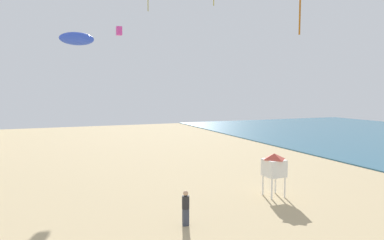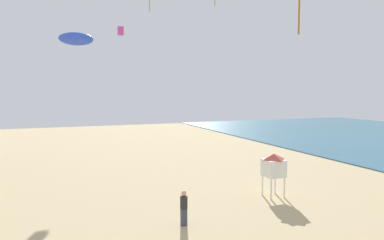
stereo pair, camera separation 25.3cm
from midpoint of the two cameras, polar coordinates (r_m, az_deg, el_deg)
name	(u,v)px [view 1 (the left image)]	position (r m, az deg, el deg)	size (l,w,h in m)	color
kite_flyer	(186,206)	(16.29, -1.51, -14.02)	(0.34, 0.34, 1.64)	#383D4C
lifeguard_stand	(274,165)	(20.93, 13.04, -7.31)	(1.10, 1.10, 2.55)	white
kite_magenta_box	(119,31)	(36.44, -12.14, 14.19)	(0.54, 0.54, 0.85)	#DB3D9E
kite_blue_parafoil	(77,39)	(19.66, -18.84, 12.58)	(1.77, 0.49, 0.69)	blue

